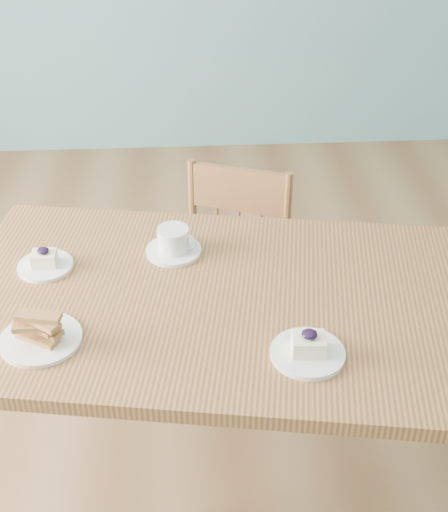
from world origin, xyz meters
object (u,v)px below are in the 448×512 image
object	(u,v)px
dining_chair	(229,284)
coffee_cup	(174,243)
dining_table	(225,319)
cheesecake_plate_near	(308,349)
cheesecake_plate_far	(45,263)
biscotti_plate	(39,331)

from	to	relation	value
dining_chair	coffee_cup	bearing A→B (deg)	-100.87
dining_table	cheesecake_plate_near	distance (m)	0.31
dining_chair	cheesecake_plate_near	size ratio (longest dim) A/B	4.61
cheesecake_plate_far	biscotti_plate	size ratio (longest dim) A/B	0.77
coffee_cup	dining_table	bearing A→B (deg)	-34.47
dining_chair	biscotti_plate	size ratio (longest dim) A/B	4.11
dining_table	cheesecake_plate_near	xyz separation A→B (m)	(0.18, -0.24, 0.09)
cheesecake_plate_far	dining_chair	bearing A→B (deg)	33.94
cheesecake_plate_far	coffee_cup	world-z (taller)	coffee_cup
dining_table	coffee_cup	distance (m)	0.28
dining_table	cheesecake_plate_near	bearing A→B (deg)	-43.68
cheesecake_plate_near	biscotti_plate	distance (m)	0.64
coffee_cup	biscotti_plate	distance (m)	0.48
cheesecake_plate_far	coffee_cup	xyz separation A→B (m)	(0.35, 0.05, 0.02)
coffee_cup	biscotti_plate	bearing A→B (deg)	-107.90
dining_table	cheesecake_plate_far	distance (m)	0.52
dining_chair	cheesecake_plate_far	bearing A→B (deg)	-126.68
dining_chair	cheesecake_plate_far	world-z (taller)	cheesecake_plate_far
dining_table	cheesecake_plate_far	size ratio (longest dim) A/B	10.08
dining_table	coffee_cup	size ratio (longest dim) A/B	9.73
biscotti_plate	coffee_cup	bearing A→B (deg)	48.31
cheesecake_plate_far	coffee_cup	size ratio (longest dim) A/B	0.97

